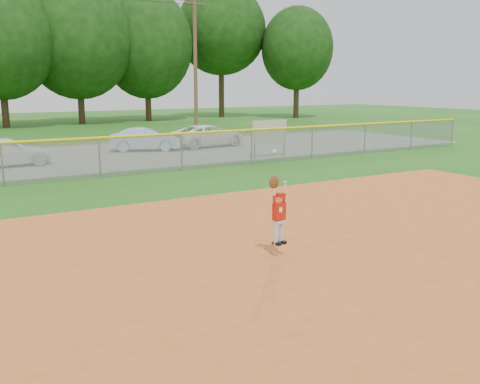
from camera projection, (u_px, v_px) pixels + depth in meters
name	position (u px, v px, depth m)	size (l,w,h in m)	color
ground	(239.00, 247.00, 11.53)	(120.00, 120.00, 0.00)	#215B14
clay_infield	(330.00, 291.00, 9.01)	(24.00, 16.00, 0.04)	#BC5922
parking_strip	(62.00, 159.00, 24.94)	(44.00, 10.00, 0.03)	slate
car_white_a	(4.00, 151.00, 22.37)	(1.51, 3.76, 1.28)	white
car_blue	(145.00, 139.00, 27.69)	(1.26, 3.60, 1.19)	#92BDD9
car_white_b	(208.00, 136.00, 29.63)	(1.98, 4.29, 1.19)	white
sponsor_sign	(270.00, 133.00, 25.17)	(2.00, 0.21, 1.78)	gray
outfield_fence	(99.00, 155.00, 19.74)	(40.06, 0.10, 1.55)	gray
power_lines	(49.00, 61.00, 29.56)	(19.40, 0.24, 9.00)	#4C3823
tree_line	(3.00, 31.00, 42.30)	(62.37, 13.00, 14.43)	#422D1C
ballplayer	(278.00, 210.00, 10.57)	(0.47, 0.23, 1.92)	silver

